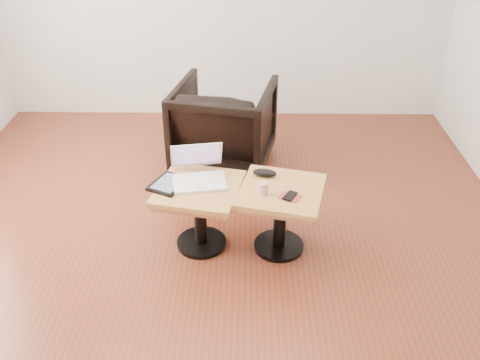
{
  "coord_description": "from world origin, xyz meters",
  "views": [
    {
      "loc": [
        0.24,
        -3.06,
        2.4
      ],
      "look_at": [
        0.2,
        -0.03,
        0.54
      ],
      "focal_mm": 40.0,
      "sensor_mm": 36.0,
      "label": 1
    }
  ],
  "objects_px": {
    "side_table_left": "(200,201)",
    "armchair": "(224,125)",
    "striped_cup": "(263,188)",
    "side_table_right": "(281,204)",
    "laptop": "(198,173)"
  },
  "relations": [
    {
      "from": "laptop",
      "to": "striped_cup",
      "type": "relative_size",
      "value": 4.72
    },
    {
      "from": "striped_cup",
      "to": "armchair",
      "type": "height_order",
      "value": "armchair"
    },
    {
      "from": "side_table_left",
      "to": "side_table_right",
      "type": "bearing_deg",
      "value": 9.02
    },
    {
      "from": "striped_cup",
      "to": "armchair",
      "type": "bearing_deg",
      "value": 103.48
    },
    {
      "from": "side_table_left",
      "to": "side_table_right",
      "type": "relative_size",
      "value": 0.98
    },
    {
      "from": "side_table_right",
      "to": "striped_cup",
      "type": "xyz_separation_m",
      "value": [
        -0.13,
        -0.06,
        0.17
      ]
    },
    {
      "from": "armchair",
      "to": "side_table_right",
      "type": "bearing_deg",
      "value": 121.59
    },
    {
      "from": "side_table_right",
      "to": "armchair",
      "type": "xyz_separation_m",
      "value": [
        -0.43,
        1.22,
        0.01
      ]
    },
    {
      "from": "side_table_right",
      "to": "striped_cup",
      "type": "distance_m",
      "value": 0.22
    },
    {
      "from": "armchair",
      "to": "side_table_left",
      "type": "bearing_deg",
      "value": 96.34
    },
    {
      "from": "side_table_left",
      "to": "laptop",
      "type": "distance_m",
      "value": 0.19
    },
    {
      "from": "side_table_left",
      "to": "armchair",
      "type": "relative_size",
      "value": 0.77
    },
    {
      "from": "side_table_left",
      "to": "striped_cup",
      "type": "height_order",
      "value": "striped_cup"
    },
    {
      "from": "striped_cup",
      "to": "armchair",
      "type": "xyz_separation_m",
      "value": [
        -0.31,
        1.28,
        -0.16
      ]
    },
    {
      "from": "side_table_right",
      "to": "laptop",
      "type": "height_order",
      "value": "laptop"
    }
  ]
}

